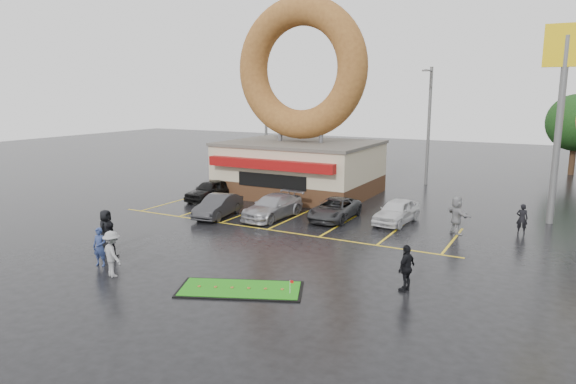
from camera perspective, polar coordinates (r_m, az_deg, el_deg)
The scene contains 20 objects.
ground at distance 24.35m, azimuth -6.43°, elevation -6.00°, with size 120.00×120.00×0.00m, color black.
donut_shop at distance 36.07m, azimuth 1.36°, elevation 6.82°, with size 10.20×8.70×13.50m.
shell_sign at distance 31.03m, azimuth 28.23°, elevation 10.25°, with size 2.20×0.36×10.60m.
streetlight_left at distance 45.51m, azimuth -2.51°, elevation 8.07°, with size 0.40×2.21×9.00m.
streetlight_mid at distance 41.11m, azimuth 15.36°, elevation 7.39°, with size 0.40×2.21×9.00m.
tree_far_d at distance 51.09m, azimuth 29.36°, elevation 6.73°, with size 4.90×4.90×7.00m.
car_black at distance 34.59m, azimuth -8.63°, elevation 0.20°, with size 1.61×4.01×1.37m, color black.
car_dgrey at distance 29.94m, azimuth -7.76°, elevation -1.54°, with size 1.36×3.89×1.28m, color #303033.
car_silver at distance 29.41m, azimuth -1.71°, elevation -1.64°, with size 1.84×4.54×1.32m, color #98979C.
car_grey at distance 29.21m, azimuth 5.19°, elevation -1.89°, with size 1.97×4.28×1.19m, color #2E2E30.
car_white at distance 28.87m, azimuth 11.99°, elevation -2.11°, with size 1.56×3.89×1.32m, color silver.
person_blue at distance 22.72m, azimuth -20.20°, elevation -5.74°, with size 0.59×0.39×1.62m, color navy.
person_blackjkt at distance 23.83m, azimuth -19.17°, elevation -5.03°, with size 0.74×0.57×1.52m, color black.
person_hoodie at distance 21.23m, azimuth -18.94°, elevation -6.52°, with size 1.18×0.68×1.83m, color gray.
person_bystander at distance 24.90m, azimuth -19.56°, elevation -3.97°, with size 0.91×0.59×1.86m, color black.
person_cameraman at distance 19.16m, azimuth 13.03°, elevation -8.23°, with size 1.02×0.42×1.73m, color black.
person_walker_near at distance 27.41m, azimuth 18.24°, elevation -2.46°, with size 1.80×0.57×1.94m, color #959497.
person_walker_far at distance 28.78m, azimuth 24.56°, elevation -2.70°, with size 0.56×0.37×1.54m, color black.
dumpster at distance 36.53m, azimuth -6.96°, elevation 0.76°, with size 1.80×1.20×1.30m, color #1E491C.
putting_green at distance 19.12m, azimuth -5.31°, elevation -10.69°, with size 4.91×3.57×0.56m.
Camera 1 is at (13.44, -19.03, 7.08)m, focal length 32.00 mm.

